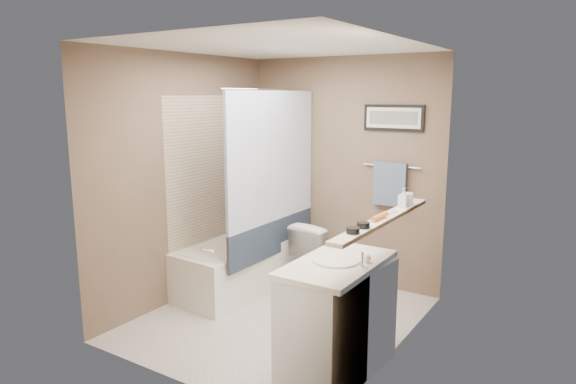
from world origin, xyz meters
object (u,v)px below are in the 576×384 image
Objects in this scene: toilet at (323,254)px; glass_jar at (408,199)px; hair_brush_front at (380,217)px; soap_bottle at (404,198)px; candle_bowl_near at (353,230)px; vanity at (337,320)px; bathtub at (241,265)px; candle_bowl_far at (363,225)px.

glass_jar is (1.07, -0.54, 0.81)m from toilet.
soap_bottle reaches higher than hair_brush_front.
glass_jar reaches higher than toilet.
vanity is at bearing 138.16° from candle_bowl_near.
bathtub is 1.86m from vanity.
candle_bowl_near is 0.90× the size of glass_jar.
soap_bottle is (1.79, -0.16, 0.94)m from bathtub.
toilet is at bearing 124.13° from candle_bowl_near.
vanity is (0.89, -1.42, 0.04)m from toilet.
hair_brush_front is 0.50m from soap_bottle.
glass_jar is (1.79, -0.05, 0.92)m from bathtub.
soap_bottle is (0.00, 0.78, 0.06)m from candle_bowl_far.
hair_brush_front is 1.41× the size of soap_bottle.
vanity is 0.81m from hair_brush_front.
vanity reaches higher than bathtub.
hair_brush_front reaches higher than bathtub.
glass_jar is at bearing 2.27° from bathtub.
candle_bowl_near is at bearing -27.61° from bathtub.
candle_bowl_near is 0.45m from hair_brush_front.
candle_bowl_near is (1.07, -1.58, 0.78)m from toilet.
soap_bottle reaches higher than candle_bowl_far.
soap_bottle is (0.00, 0.94, 0.06)m from candle_bowl_near.
vanity is 9.00× the size of glass_jar.
glass_jar is at bearing 90.00° from candle_bowl_near.
vanity is at bearing -101.89° from glass_jar.
bathtub is at bearing 155.41° from vanity.
hair_brush_front is at bearing 62.40° from vanity.
soap_bottle is at bearing -1.06° from bathtub.
candle_bowl_near is (1.79, -1.10, 0.89)m from bathtub.
candle_bowl_far is (0.00, 0.16, 0.00)m from candle_bowl_near.
bathtub is at bearing 159.98° from hair_brush_front.
hair_brush_front is at bearing -16.03° from bathtub.
bathtub is at bearing 178.28° from glass_jar.
toilet is 1.50m from soap_bottle.
toilet is 0.80× the size of vanity.
candle_bowl_far is at bearing 5.32° from vanity.
toilet is 7.99× the size of candle_bowl_far.
candle_bowl_near is 1.05m from glass_jar.
vanity is 10.00× the size of candle_bowl_near.
candle_bowl_far is (1.07, -1.42, 0.78)m from toilet.
soap_bottle is at bearing 157.77° from toilet.
hair_brush_front is at bearing -90.00° from glass_jar.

